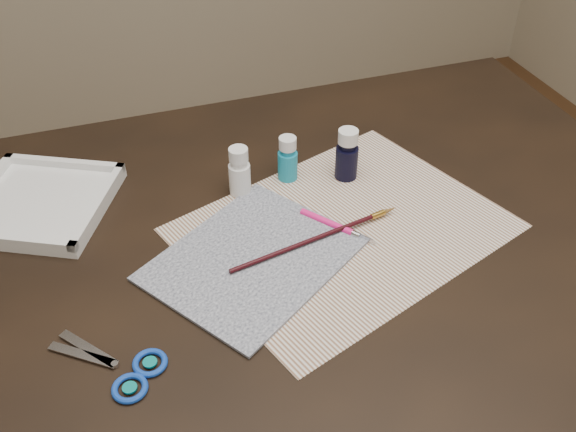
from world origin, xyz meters
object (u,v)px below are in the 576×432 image
object	(u,v)px
paper	(344,228)
paint_bottle_navy	(347,154)
paint_bottle_white	(239,171)
palette_tray	(39,202)
paint_bottle_cyan	(288,159)
canvas	(253,258)
scissors	(102,364)

from	to	relation	value
paper	paint_bottle_navy	world-z (taller)	paint_bottle_navy
paint_bottle_white	palette_tray	xyz separation A→B (m)	(-0.32, 0.07, -0.03)
paint_bottle_cyan	canvas	bearing A→B (deg)	-122.67
paper	palette_tray	xyz separation A→B (m)	(-0.45, 0.21, 0.01)
scissors	paint_bottle_cyan	bearing A→B (deg)	-101.51
paint_bottle_white	canvas	bearing A→B (deg)	-99.18
paint_bottle_cyan	paint_bottle_white	bearing A→B (deg)	-171.32
canvas	paint_bottle_navy	world-z (taller)	paint_bottle_navy
canvas	paint_bottle_cyan	bearing A→B (deg)	57.33
paint_bottle_cyan	scissors	distance (m)	0.46
paint_bottle_cyan	scissors	bearing A→B (deg)	-138.98
canvas	palette_tray	bearing A→B (deg)	141.64
paper	scissors	distance (m)	0.41
palette_tray	canvas	bearing A→B (deg)	-38.36
canvas	paint_bottle_white	xyz separation A→B (m)	(0.03, 0.17, 0.04)
scissors	paper	bearing A→B (deg)	-121.67
paint_bottle_white	palette_tray	distance (m)	0.33
paper	paint_bottle_navy	bearing A→B (deg)	66.07
paper	canvas	bearing A→B (deg)	-170.99
paper	palette_tray	distance (m)	0.49
paper	paint_bottle_cyan	xyz separation A→B (m)	(-0.04, 0.15, 0.04)
paper	paint_bottle_white	bearing A→B (deg)	132.29
paint_bottle_cyan	palette_tray	xyz separation A→B (m)	(-0.41, 0.05, -0.03)
scissors	palette_tray	distance (m)	0.36
paint_bottle_cyan	paint_bottle_navy	bearing A→B (deg)	-16.53
palette_tray	scissors	bearing A→B (deg)	-80.47
paper	paint_bottle_cyan	bearing A→B (deg)	104.60
canvas	scissors	xyz separation A→B (m)	(-0.23, -0.12, 0.00)
palette_tray	paint_bottle_navy	bearing A→B (deg)	-9.10
paint_bottle_cyan	palette_tray	distance (m)	0.41
paint_bottle_navy	paper	bearing A→B (deg)	-113.93
palette_tray	paper	bearing A→B (deg)	-24.79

